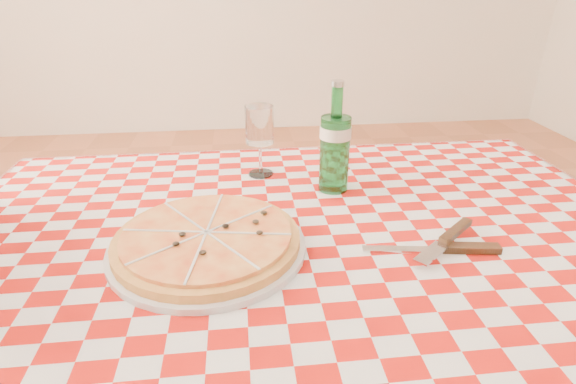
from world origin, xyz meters
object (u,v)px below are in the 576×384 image
dining_table (302,282)px  wine_glass (260,141)px  water_bottle (335,138)px  pizza_plate (207,239)px

dining_table → wine_glass: wine_glass is taller
dining_table → wine_glass: 0.34m
water_bottle → pizza_plate: bearing=-140.7°
pizza_plate → wine_glass: bearing=70.8°
water_bottle → wine_glass: 0.18m
pizza_plate → wine_glass: 0.33m
pizza_plate → dining_table: bearing=8.0°
dining_table → pizza_plate: size_ratio=3.64×
wine_glass → pizza_plate: bearing=-109.2°
pizza_plate → wine_glass: size_ratio=2.04×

